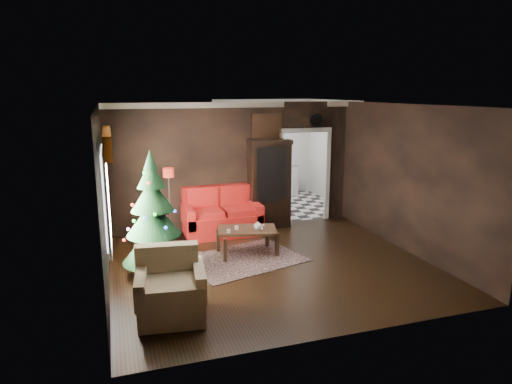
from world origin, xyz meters
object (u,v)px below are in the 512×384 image
object	(u,v)px
teapot	(258,226)
christmas_tree	(153,215)
floor_lamp	(170,202)
wall_clock	(316,120)
loveseat	(222,212)
coffee_table	(247,241)
armchair	(171,285)
kitchen_table	(274,195)
curio_cabinet	(269,186)

from	to	relation	value
teapot	christmas_tree	bearing A→B (deg)	-170.77
floor_lamp	wall_clock	size ratio (longest dim) A/B	4.43
loveseat	christmas_tree	world-z (taller)	christmas_tree
coffee_table	christmas_tree	bearing A→B (deg)	-164.21
christmas_tree	loveseat	bearing A→B (deg)	49.03
christmas_tree	armchair	world-z (taller)	christmas_tree
armchair	coffee_table	size ratio (longest dim) A/B	0.87
armchair	coffee_table	bearing A→B (deg)	56.98
floor_lamp	kitchen_table	world-z (taller)	floor_lamp
floor_lamp	christmas_tree	distance (m)	1.75
curio_cabinet	christmas_tree	xyz separation A→B (m)	(-2.75, -2.06, 0.10)
wall_clock	coffee_table	bearing A→B (deg)	-141.47
teapot	armchair	bearing A→B (deg)	-134.96
teapot	kitchen_table	bearing A→B (deg)	64.87
loveseat	teapot	world-z (taller)	loveseat
curio_cabinet	teapot	distance (m)	1.98
coffee_table	kitchen_table	xyz separation A→B (m)	(1.64, 2.99, 0.12)
coffee_table	wall_clock	xyz separation A→B (m)	(2.19, 1.74, 2.12)
floor_lamp	wall_clock	world-z (taller)	wall_clock
kitchen_table	curio_cabinet	bearing A→B (deg)	-114.44
wall_clock	loveseat	bearing A→B (deg)	-170.34
christmas_tree	curio_cabinet	bearing A→B (deg)	36.87
loveseat	teapot	distance (m)	1.56
loveseat	armchair	distance (m)	3.71
christmas_tree	floor_lamp	bearing A→B (deg)	73.99
wall_clock	kitchen_table	xyz separation A→B (m)	(-0.55, 1.25, -2.00)
christmas_tree	coffee_table	distance (m)	1.99
teapot	curio_cabinet	bearing A→B (deg)	64.31
loveseat	coffee_table	xyz separation A→B (m)	(0.16, -1.34, -0.24)
curio_cabinet	kitchen_table	size ratio (longest dim) A/B	2.53
armchair	teapot	size ratio (longest dim) A/B	5.39
christmas_tree	wall_clock	xyz separation A→B (m)	(3.95, 2.24, 1.33)
coffee_table	wall_clock	bearing A→B (deg)	38.53
curio_cabinet	wall_clock	xyz separation A→B (m)	(1.20, 0.18, 1.43)
kitchen_table	teapot	bearing A→B (deg)	-115.13
teapot	wall_clock	xyz separation A→B (m)	(2.04, 1.93, 1.80)
curio_cabinet	teapot	size ratio (longest dim) A/B	10.83
wall_clock	kitchen_table	bearing A→B (deg)	113.75
loveseat	curio_cabinet	xyz separation A→B (m)	(1.15, 0.22, 0.45)
kitchen_table	christmas_tree	bearing A→B (deg)	-134.23
floor_lamp	wall_clock	xyz separation A→B (m)	(3.47, 0.57, 1.55)
teapot	kitchen_table	distance (m)	3.52
loveseat	floor_lamp	world-z (taller)	floor_lamp
floor_lamp	coffee_table	distance (m)	1.83
loveseat	kitchen_table	xyz separation A→B (m)	(1.80, 1.65, -0.12)
armchair	curio_cabinet	bearing A→B (deg)	60.06
coffee_table	wall_clock	size ratio (longest dim) A/B	3.39
armchair	teapot	distance (m)	2.61
coffee_table	teapot	size ratio (longest dim) A/B	6.19
armchair	wall_clock	xyz separation A→B (m)	(3.89, 3.78, 1.92)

